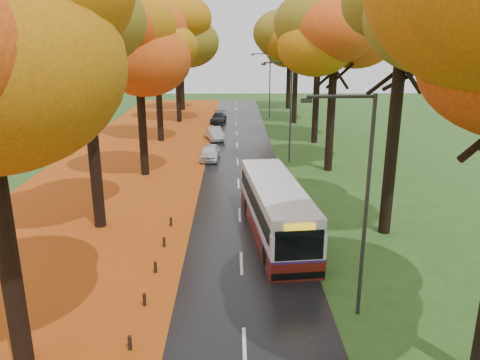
{
  "coord_description": "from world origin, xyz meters",
  "views": [
    {
      "loc": [
        -0.32,
        -6.94,
        9.66
      ],
      "look_at": [
        0.0,
        16.38,
        2.6
      ],
      "focal_mm": 35.0,
      "sensor_mm": 36.0,
      "label": 1
    }
  ],
  "objects_px": {
    "streetlamp_far": "(268,80)",
    "bus": "(276,208)",
    "car_dark": "(219,118)",
    "streetlamp_near": "(360,191)",
    "streetlamp_mid": "(288,104)",
    "car_white": "(210,152)",
    "car_silver": "(215,134)"
  },
  "relations": [
    {
      "from": "streetlamp_mid",
      "to": "bus",
      "type": "xyz_separation_m",
      "value": [
        -2.15,
        -14.68,
        -3.27
      ]
    },
    {
      "from": "car_silver",
      "to": "car_white",
      "type": "bearing_deg",
      "value": -105.22
    },
    {
      "from": "streetlamp_far",
      "to": "car_white",
      "type": "height_order",
      "value": "streetlamp_far"
    },
    {
      "from": "streetlamp_near",
      "to": "car_dark",
      "type": "height_order",
      "value": "streetlamp_near"
    },
    {
      "from": "streetlamp_far",
      "to": "bus",
      "type": "relative_size",
      "value": 0.77
    },
    {
      "from": "bus",
      "to": "car_dark",
      "type": "distance_m",
      "value": 33.53
    },
    {
      "from": "car_dark",
      "to": "streetlamp_far",
      "type": "bearing_deg",
      "value": 34.73
    },
    {
      "from": "car_white",
      "to": "car_dark",
      "type": "bearing_deg",
      "value": 92.32
    },
    {
      "from": "streetlamp_near",
      "to": "streetlamp_far",
      "type": "xyz_separation_m",
      "value": [
        0.0,
        44.0,
        0.0
      ]
    },
    {
      "from": "car_white",
      "to": "car_dark",
      "type": "xyz_separation_m",
      "value": [
        0.16,
        17.88,
        -0.03
      ]
    },
    {
      "from": "car_silver",
      "to": "car_dark",
      "type": "relative_size",
      "value": 0.91
    },
    {
      "from": "streetlamp_near",
      "to": "bus",
      "type": "xyz_separation_m",
      "value": [
        -2.15,
        7.32,
        -3.27
      ]
    },
    {
      "from": "streetlamp_far",
      "to": "car_dark",
      "type": "distance_m",
      "value": 8.05
    },
    {
      "from": "streetlamp_mid",
      "to": "car_silver",
      "type": "bearing_deg",
      "value": 125.32
    },
    {
      "from": "car_white",
      "to": "bus",
      "type": "bearing_deg",
      "value": -72.38
    },
    {
      "from": "car_white",
      "to": "streetlamp_far",
      "type": "bearing_deg",
      "value": 76.54
    },
    {
      "from": "streetlamp_near",
      "to": "streetlamp_mid",
      "type": "height_order",
      "value": "same"
    },
    {
      "from": "streetlamp_mid",
      "to": "car_white",
      "type": "distance_m",
      "value": 7.46
    },
    {
      "from": "streetlamp_near",
      "to": "streetlamp_mid",
      "type": "distance_m",
      "value": 22.0
    },
    {
      "from": "streetlamp_far",
      "to": "car_silver",
      "type": "bearing_deg",
      "value": -114.79
    },
    {
      "from": "car_white",
      "to": "car_dark",
      "type": "relative_size",
      "value": 0.89
    },
    {
      "from": "streetlamp_mid",
      "to": "car_silver",
      "type": "height_order",
      "value": "streetlamp_mid"
    },
    {
      "from": "streetlamp_mid",
      "to": "car_white",
      "type": "relative_size",
      "value": 2.19
    },
    {
      "from": "bus",
      "to": "car_white",
      "type": "height_order",
      "value": "bus"
    },
    {
      "from": "bus",
      "to": "car_white",
      "type": "distance_m",
      "value": 15.96
    },
    {
      "from": "streetlamp_mid",
      "to": "car_white",
      "type": "height_order",
      "value": "streetlamp_mid"
    },
    {
      "from": "bus",
      "to": "car_dark",
      "type": "relative_size",
      "value": 2.52
    },
    {
      "from": "streetlamp_far",
      "to": "car_silver",
      "type": "relative_size",
      "value": 2.14
    },
    {
      "from": "car_dark",
      "to": "streetlamp_near",
      "type": "bearing_deg",
      "value": -76.01
    },
    {
      "from": "car_silver",
      "to": "car_dark",
      "type": "xyz_separation_m",
      "value": [
        0.09,
        9.93,
        -0.02
      ]
    },
    {
      "from": "streetlamp_near",
      "to": "streetlamp_far",
      "type": "bearing_deg",
      "value": 90.0
    },
    {
      "from": "streetlamp_mid",
      "to": "bus",
      "type": "distance_m",
      "value": 15.2
    }
  ]
}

